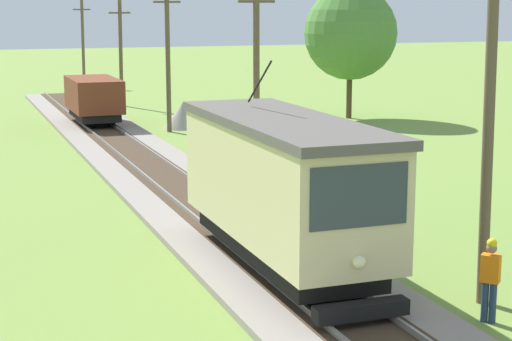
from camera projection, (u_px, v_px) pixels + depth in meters
red_tram at (283, 185)px, 20.37m from camera, size 2.60×8.54×4.79m
freight_car at (94, 98)px, 45.49m from camera, size 2.40×5.20×2.31m
utility_pole_near_tram at (489, 118)px, 18.06m from camera, size 1.40×0.41×7.96m
utility_pole_mid at (256, 77)px, 31.32m from camera, size 1.40×0.31×7.46m
utility_pole_far at (168, 57)px, 43.42m from camera, size 1.40×0.30×7.50m
utility_pole_distant at (121, 52)px, 54.82m from camera, size 1.40×0.48×6.78m
utility_pole_horizon at (83, 41)px, 69.18m from camera, size 1.40×0.52×6.94m
gravel_pile at (183, 116)px, 45.32m from camera, size 2.07×2.07×1.35m
second_worker at (490, 276)px, 17.41m from camera, size 0.43×0.44×1.78m
tree_horizon at (350, 33)px, 48.58m from camera, size 5.31×5.31×7.53m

